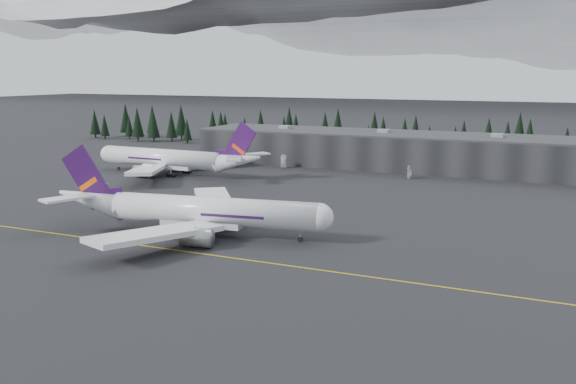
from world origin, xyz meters
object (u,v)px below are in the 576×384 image
at_px(jet_parked, 175,159).
at_px(gse_vehicle_b, 409,176).
at_px(jet_main, 190,210).
at_px(terminal, 410,151).
at_px(gse_vehicle_a, 284,166).

xyz_separation_m(jet_parked, gse_vehicle_b, (73.98, 25.57, -4.64)).
bearing_deg(jet_main, gse_vehicle_b, 65.45).
bearing_deg(terminal, gse_vehicle_b, -75.57).
height_order(jet_main, jet_parked, jet_parked).
bearing_deg(jet_parked, jet_main, 128.31).
xyz_separation_m(terminal, gse_vehicle_b, (6.03, -23.46, -5.55)).
relative_size(jet_main, gse_vehicle_b, 14.32).
bearing_deg(terminal, jet_parked, -144.18).
height_order(jet_main, gse_vehicle_b, jet_main).
xyz_separation_m(jet_main, jet_parked, (-49.52, 66.05, 0.12)).
bearing_deg(terminal, jet_main, -99.10).
bearing_deg(gse_vehicle_a, terminal, 19.09).
xyz_separation_m(terminal, gse_vehicle_a, (-41.60, -18.79, -5.63)).
bearing_deg(gse_vehicle_b, jet_main, -22.53).
height_order(terminal, jet_parked, jet_parked).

